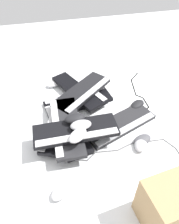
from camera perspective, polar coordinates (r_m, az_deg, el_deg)
ground_plane at (r=1.32m, az=-2.47°, el=-3.01°), size 3.20×3.20×0.00m
keyboard_0 at (r=1.45m, az=-2.96°, el=2.90°), size 0.22×0.46×0.03m
keyboard_1 at (r=1.28m, az=-5.97°, el=-4.16°), size 0.46×0.23×0.03m
keyboard_2 at (r=1.30m, az=8.05°, el=-3.26°), size 0.30×0.46×0.03m
keyboard_3 at (r=1.49m, az=-2.80°, el=5.94°), size 0.46×0.33×0.03m
keyboard_4 at (r=1.27m, az=-7.51°, el=-3.08°), size 0.46×0.30×0.03m
keyboard_5 at (r=1.21m, az=-6.13°, el=-3.64°), size 0.44×0.16×0.03m
keyboard_6 at (r=1.42m, az=-1.87°, el=5.21°), size 0.40×0.44×0.03m
keyboard_7 at (r=1.14m, az=-3.58°, el=-4.94°), size 0.15×0.44×0.03m
mouse_0 at (r=1.12m, az=-2.26°, el=-3.42°), size 0.07×0.11×0.04m
mouse_1 at (r=1.06m, az=-7.37°, el=-19.77°), size 0.12×0.13×0.04m
mouse_2 at (r=1.44m, az=12.39°, el=1.91°), size 0.11×0.13×0.04m
mouse_3 at (r=1.07m, az=-3.07°, el=-6.10°), size 0.12×0.13×0.04m
mouse_4 at (r=1.22m, az=13.22°, el=-8.11°), size 0.13×0.11×0.04m
mouse_5 at (r=1.15m, az=-3.85°, el=-1.61°), size 0.07×0.11×0.04m
mouse_6 at (r=1.24m, az=13.61°, el=-7.11°), size 0.10×0.13×0.04m
mouse_7 at (r=1.60m, az=-9.32°, el=7.29°), size 0.09×0.12×0.04m
cable_0 at (r=1.21m, az=10.51°, el=-9.38°), size 0.16×0.58×0.01m
cable_1 at (r=1.58m, az=12.57°, el=5.53°), size 0.42×0.13×0.01m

